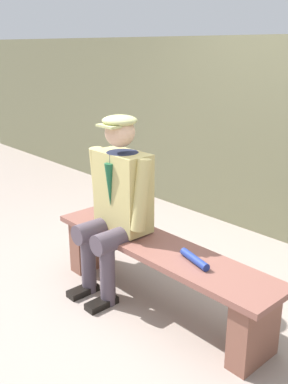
# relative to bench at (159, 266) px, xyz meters

# --- Properties ---
(ground_plane) EXTENTS (30.00, 30.00, 0.00)m
(ground_plane) POSITION_rel_bench_xyz_m (0.00, 0.00, -0.32)
(ground_plane) COLOR gray
(bench) EXTENTS (1.86, 0.41, 0.47)m
(bench) POSITION_rel_bench_xyz_m (0.00, 0.00, 0.00)
(bench) COLOR brown
(bench) RESTS_ON ground
(seated_man) EXTENTS (0.59, 0.54, 1.33)m
(seated_man) POSITION_rel_bench_xyz_m (0.38, 0.06, 0.41)
(seated_man) COLOR tan
(seated_man) RESTS_ON ground
(rolled_magazine) EXTENTS (0.27, 0.12, 0.05)m
(rolled_magazine) POSITION_rel_bench_xyz_m (-0.33, 0.01, 0.18)
(rolled_magazine) COLOR navy
(rolled_magazine) RESTS_ON bench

